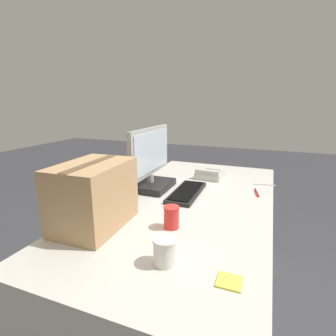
% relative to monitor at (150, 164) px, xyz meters
% --- Properties ---
extents(ground_plane, '(12.00, 12.00, 0.00)m').
position_rel_monitor_xyz_m(ground_plane, '(-0.11, -0.30, -0.89)').
color(ground_plane, '#38383D').
extents(office_desk, '(1.80, 0.90, 0.73)m').
position_rel_monitor_xyz_m(office_desk, '(-0.11, -0.30, -0.52)').
color(office_desk, beige).
rests_on(office_desk, ground_plane).
extents(monitor, '(0.52, 0.26, 0.39)m').
position_rel_monitor_xyz_m(monitor, '(0.00, 0.00, 0.00)').
color(monitor, black).
rests_on(monitor, office_desk).
extents(keyboard, '(0.41, 0.16, 0.03)m').
position_rel_monitor_xyz_m(keyboard, '(-0.03, -0.26, -0.15)').
color(keyboard, black).
rests_on(keyboard, office_desk).
extents(desk_phone, '(0.20, 0.20, 0.07)m').
position_rel_monitor_xyz_m(desk_phone, '(0.37, -0.31, -0.13)').
color(desk_phone, beige).
rests_on(desk_phone, office_desk).
extents(paper_cup_left, '(0.09, 0.09, 0.10)m').
position_rel_monitor_xyz_m(paper_cup_left, '(-0.73, -0.40, -0.11)').
color(paper_cup_left, white).
rests_on(paper_cup_left, office_desk).
extents(paper_cup_right, '(0.07, 0.07, 0.10)m').
position_rel_monitor_xyz_m(paper_cup_right, '(-0.47, -0.32, -0.11)').
color(paper_cup_right, red).
rests_on(paper_cup_right, office_desk).
extents(spoon, '(0.04, 0.15, 0.00)m').
position_rel_monitor_xyz_m(spoon, '(0.34, -0.71, -0.16)').
color(spoon, '#B2B2B7').
rests_on(spoon, office_desk).
extents(cardboard_box, '(0.38, 0.27, 0.29)m').
position_rel_monitor_xyz_m(cardboard_box, '(-0.57, 0.01, -0.01)').
color(cardboard_box, tan).
rests_on(cardboard_box, office_desk).
extents(pen_marker, '(0.13, 0.04, 0.01)m').
position_rel_monitor_xyz_m(pen_marker, '(0.14, -0.65, -0.15)').
color(pen_marker, red).
rests_on(pen_marker, office_desk).
extents(sticky_note_pad, '(0.08, 0.08, 0.01)m').
position_rel_monitor_xyz_m(sticky_note_pad, '(-0.74, -0.62, -0.16)').
color(sticky_note_pad, '#E5DB4C').
rests_on(sticky_note_pad, office_desk).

